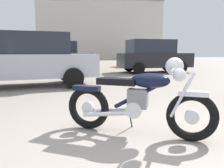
{
  "coord_description": "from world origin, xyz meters",
  "views": [
    {
      "loc": [
        -0.87,
        -2.52,
        1.14
      ],
      "look_at": [
        -0.24,
        1.17,
        0.59
      ],
      "focal_mm": 35.26,
      "sensor_mm": 36.0,
      "label": 1
    }
  ],
  "objects_px": {
    "white_estate_far": "(19,58)",
    "red_hatchback_near": "(153,56)",
    "vintage_motorcycle": "(141,99)",
    "pale_sedan_back": "(148,56)",
    "silver_sedan_mid": "(51,55)"
  },
  "relations": [
    {
      "from": "white_estate_far",
      "to": "red_hatchback_near",
      "type": "distance_m",
      "value": 7.31
    },
    {
      "from": "vintage_motorcycle",
      "to": "pale_sedan_back",
      "type": "distance_m",
      "value": 14.53
    },
    {
      "from": "red_hatchback_near",
      "to": "white_estate_far",
      "type": "bearing_deg",
      "value": -149.69
    },
    {
      "from": "red_hatchback_near",
      "to": "pale_sedan_back",
      "type": "height_order",
      "value": "red_hatchback_near"
    },
    {
      "from": "silver_sedan_mid",
      "to": "red_hatchback_near",
      "type": "height_order",
      "value": "red_hatchback_near"
    },
    {
      "from": "vintage_motorcycle",
      "to": "white_estate_far",
      "type": "relative_size",
      "value": 0.38
    },
    {
      "from": "vintage_motorcycle",
      "to": "red_hatchback_near",
      "type": "xyz_separation_m",
      "value": [
        3.4,
        8.82,
        0.43
      ]
    },
    {
      "from": "pale_sedan_back",
      "to": "red_hatchback_near",
      "type": "bearing_deg",
      "value": -116.75
    },
    {
      "from": "vintage_motorcycle",
      "to": "pale_sedan_back",
      "type": "xyz_separation_m",
      "value": [
        4.81,
        13.71,
        0.34
      ]
    },
    {
      "from": "white_estate_far",
      "to": "pale_sedan_back",
      "type": "xyz_separation_m",
      "value": [
        7.45,
        8.99,
        -0.1
      ]
    },
    {
      "from": "silver_sedan_mid",
      "to": "white_estate_far",
      "type": "distance_m",
      "value": 5.95
    },
    {
      "from": "red_hatchback_near",
      "to": "vintage_motorcycle",
      "type": "bearing_deg",
      "value": -114.92
    },
    {
      "from": "white_estate_far",
      "to": "vintage_motorcycle",
      "type": "bearing_deg",
      "value": -69.59
    },
    {
      "from": "vintage_motorcycle",
      "to": "pale_sedan_back",
      "type": "bearing_deg",
      "value": 99.11
    },
    {
      "from": "silver_sedan_mid",
      "to": "red_hatchback_near",
      "type": "bearing_deg",
      "value": -14.78
    }
  ]
}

